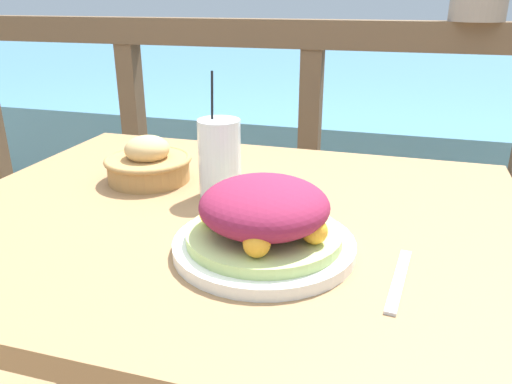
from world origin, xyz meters
The scene contains 7 objects.
patio_table centered at (0.00, 0.00, 0.62)m, with size 1.11×0.90×0.71m.
railing_fence centered at (0.00, 0.84, 0.71)m, with size 2.80×0.08×1.03m.
sea_backdrop centered at (0.00, 3.34, 0.27)m, with size 12.00×4.00×0.54m.
salad_plate centered at (0.11, -0.14, 0.77)m, with size 0.29×0.29×0.12m.
drink_glass centered at (-0.04, 0.07, 0.79)m, with size 0.09×0.09×0.25m.
bread_basket centered at (-0.23, 0.11, 0.75)m, with size 0.19×0.19×0.10m.
fork centered at (0.32, -0.17, 0.72)m, with size 0.03×0.18×0.00m.
Camera 1 is at (0.30, -0.83, 1.10)m, focal length 35.00 mm.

